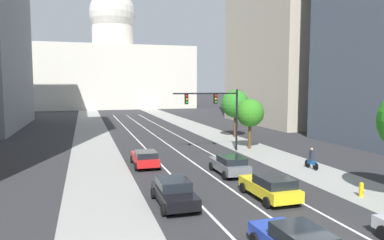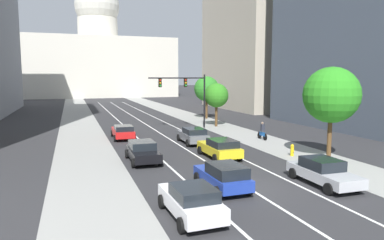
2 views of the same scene
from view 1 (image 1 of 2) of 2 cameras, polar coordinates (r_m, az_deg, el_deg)
ground_plane at (r=52.70m, az=-6.78°, el=-1.79°), size 400.00×400.00×0.00m
sidewalk_left at (r=46.99m, az=-15.39°, el=-2.85°), size 4.69×130.00×0.01m
sidewalk_right at (r=49.95m, az=3.32°, el=-2.16°), size 4.69×130.00×0.01m
lane_stripe_left at (r=37.61m, az=-7.09°, el=-4.75°), size 0.16×90.00×0.01m
lane_stripe_center at (r=38.17m, az=-2.88°, el=-4.56°), size 0.16×90.00×0.01m
lane_stripe_right at (r=38.94m, az=1.18°, el=-4.36°), size 0.16×90.00×0.01m
office_tower_far_right at (r=68.12m, az=16.64°, el=15.77°), size 18.84×24.38×38.01m
capitol_building at (r=114.12m, az=-12.28°, el=7.71°), size 44.28×29.51×36.14m
car_gray at (r=27.42m, az=5.97°, el=-7.01°), size 2.10×4.41×1.45m
car_yellow at (r=22.02m, az=12.28°, el=-10.25°), size 2.15×4.44×1.46m
car_red at (r=30.14m, az=-7.44°, el=-5.95°), size 2.07×4.56×1.38m
car_black at (r=20.62m, az=-2.87°, el=-11.26°), size 2.08×4.44×1.45m
traffic_signal_mast at (r=36.21m, az=4.02°, el=2.10°), size 6.77×0.39×6.29m
fire_hydrant at (r=24.29m, az=25.21°, el=-9.90°), size 0.26×0.35×0.91m
cyclist at (r=30.52m, az=18.41°, el=-5.81°), size 0.37×1.70×1.72m
street_tree_mid_right at (r=38.37m, az=9.15°, el=1.08°), size 2.92×2.92×5.26m
street_tree_far_right at (r=46.53m, az=6.87°, el=2.54°), size 3.60×3.60×6.11m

